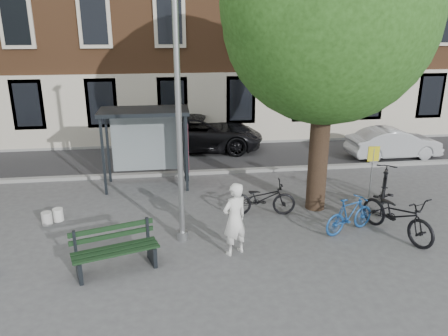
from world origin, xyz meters
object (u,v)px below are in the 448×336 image
Objects in this scene: bike_a at (262,198)px; car_silver at (394,143)px; bike_c at (397,215)px; bike_b at (350,215)px; bus_shelter at (157,130)px; painter at (235,219)px; bike_d at (384,188)px; car_dark at (200,133)px; lamppost at (179,134)px; bench at (115,251)px; notice_sign at (372,164)px.

car_silver reaches higher than bike_a.
car_silver is at bearing 41.47° from bike_c.
bike_b is 1.18m from bike_c.
bus_shelter is 5.38m from painter.
bus_shelter is at bearing 6.12° from bike_d.
painter is at bearing -172.82° from car_dark.
lamppost is at bearing 178.93° from car_dark.
bike_c is (6.09, -4.61, -1.33)m from bus_shelter.
car_silver is (6.48, 4.77, 0.11)m from bike_a.
bike_d reaches higher than bike_b.
bus_shelter is at bearing 99.57° from car_silver.
lamppost is 2.39m from painter.
lamppost is at bearing 153.34° from bike_c.
bus_shelter is at bearing 26.61° from bike_b.
bus_shelter is 1.27× the size of bike_c.
bike_b is at bearing 142.30° from car_silver.
bike_d is (6.01, 1.26, -2.15)m from lamppost.
bike_d is (6.61, -2.85, -1.29)m from bus_shelter.
car_dark reaches higher than bike_b.
bike_b is at bearing -118.83° from bike_a.
bench is 4.56m from bike_a.
bike_c is 1.07× the size of bike_d.
notice_sign is (1.16, 1.34, 0.91)m from bike_b.
bike_c is at bearing 151.10° from car_silver.
bike_a reaches higher than bench.
bike_a is 7.11m from car_dark.
car_dark is (2.64, 9.43, 0.30)m from bench.
painter is at bearing -69.98° from bus_shelter.
bike_d is at bearing 175.52° from painter.
bench is at bearing 47.51° from bike_d.
notice_sign reaches higher than painter.
car_silver is (7.69, -2.23, -0.13)m from car_dark.
car_silver is (2.80, 4.74, -0.02)m from bike_d.
bike_a is 0.52× the size of car_silver.
bench is 0.37× the size of car_dark.
bike_a is 1.18× the size of bike_b.
notice_sign is at bearing 143.82° from car_silver.
lamppost reaches higher than car_silver.
bike_b is 0.72× the size of bike_c.
bus_shelter is at bearing 157.20° from notice_sign.
bike_d is (3.69, 0.03, 0.13)m from bike_a.
lamppost is 3.10× the size of bench.
bus_shelter is 1.59× the size of painter.
notice_sign reaches higher than car_dark.
bench is (-0.92, -5.31, -1.47)m from bus_shelter.
bike_a is 2.46m from bike_b.
lamppost reaches higher than painter.
car_silver is (9.41, 1.89, -1.31)m from bus_shelter.
bike_d is 0.91m from notice_sign.
bike_d is (4.81, 2.12, -0.27)m from painter.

